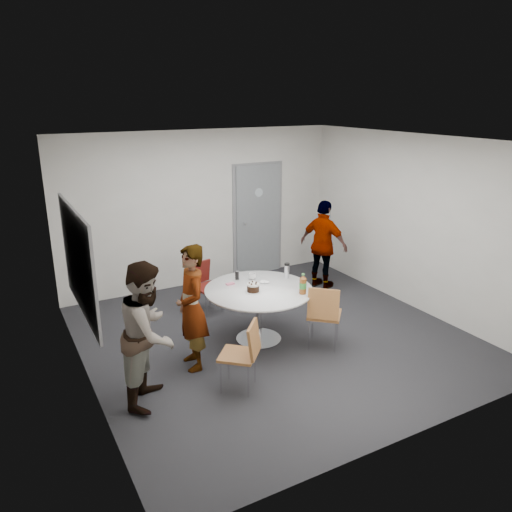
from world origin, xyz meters
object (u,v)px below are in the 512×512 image
whiteboard (78,262)px  table (260,296)px  person_right (324,245)px  door (258,220)px  person_main (192,308)px  chair_near_right (324,311)px  chair_near_left (245,350)px  person_left (149,333)px  chair_far (204,282)px

whiteboard → table: 2.39m
table → person_right: 2.28m
table → person_right: size_ratio=0.94×
door → table: bearing=-118.2°
door → whiteboard: door is taller
door → person_right: bearing=-63.5°
person_main → person_right: size_ratio=1.01×
whiteboard → person_main: whiteboard is taller
whiteboard → chair_near_right: size_ratio=2.14×
chair_near_left → person_left: size_ratio=0.52×
person_left → person_main: bearing=-22.8°
chair_far → person_right: person_right is taller
chair_near_left → chair_near_right: (1.35, 0.36, 0.04)m
chair_far → chair_near_right: bearing=101.1°
whiteboard → chair_near_right: whiteboard is taller
door → person_left: (-3.05, -3.11, -0.22)m
chair_far → person_left: size_ratio=0.49×
person_main → person_right: 3.32m
person_main → door: bearing=143.6°
chair_near_right → chair_far: (-0.89, 1.90, -0.06)m
door → whiteboard: size_ratio=1.12×
chair_near_left → whiteboard: bearing=94.0°
chair_near_right → person_right: person_right is taller
table → person_right: (1.93, 1.22, 0.12)m
door → whiteboard: 4.25m
person_main → chair_far: bearing=157.6°
person_main → person_right: person_main is taller
whiteboard → chair_far: whiteboard is taller
whiteboard → chair_near_left: whiteboard is taller
door → person_left: size_ratio=1.32×
chair_near_right → person_right: bearing=96.7°
whiteboard → person_left: (0.51, -0.83, -0.65)m
chair_near_right → whiteboard: bearing=-153.2°
table → person_main: person_main is taller
chair_far → person_left: 2.45m
chair_near_right → person_main: 1.74m
door → chair_near_left: (-2.06, -3.44, -0.52)m
chair_near_left → person_right: (2.67, 2.20, 0.27)m
table → door: bearing=61.8°
table → chair_near_left: table is taller
chair_near_left → person_right: 3.48m
door → person_main: 3.58m
person_left → door: bearing=-10.7°
door → chair_near_left: 4.04m
person_main → table: bearing=106.8°
person_main → person_right: bearing=120.9°
chair_near_left → chair_far: chair_near_left is taller
door → table: size_ratio=1.46×
door → person_left: door is taller
chair_near_left → person_left: (-0.99, 0.33, 0.30)m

